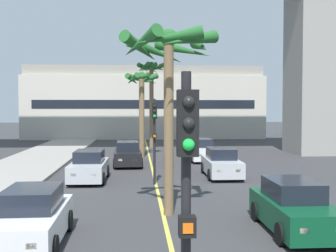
{
  "coord_description": "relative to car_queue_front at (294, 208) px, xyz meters",
  "views": [
    {
      "loc": [
        -0.9,
        1.58,
        3.78
      ],
      "look_at": [
        0.0,
        14.0,
        3.23
      ],
      "focal_mm": 45.42,
      "sensor_mm": 36.0,
      "label": 1
    }
  ],
  "objects": [
    {
      "name": "lane_stripe_center",
      "position": [
        -3.84,
        9.93,
        -0.72
      ],
      "size": [
        0.14,
        56.0,
        0.01
      ],
      "primitive_type": "cube",
      "color": "#DBCC4C",
      "rests_on": "ground"
    },
    {
      "name": "pier_building_backdrop",
      "position": [
        -3.84,
        41.21,
        3.6
      ],
      "size": [
        28.92,
        8.04,
        8.76
      ],
      "color": "beige",
      "rests_on": "ground"
    },
    {
      "name": "car_queue_front",
      "position": [
        0.0,
        0.0,
        0.0
      ],
      "size": [
        1.87,
        4.12,
        1.56
      ],
      "color": "#0C4728",
      "rests_on": "ground"
    },
    {
      "name": "car_queue_second",
      "position": [
        -0.24,
        17.27,
        0.0
      ],
      "size": [
        1.89,
        4.13,
        1.56
      ],
      "color": "white",
      "rests_on": "ground"
    },
    {
      "name": "car_queue_third",
      "position": [
        -7.23,
        9.48,
        0.0
      ],
      "size": [
        1.88,
        4.13,
        1.56
      ],
      "color": "#B7BABF",
      "rests_on": "ground"
    },
    {
      "name": "car_queue_fourth",
      "position": [
        -0.18,
        10.26,
        0.0
      ],
      "size": [
        1.89,
        4.13,
        1.56
      ],
      "color": "#B7BABF",
      "rests_on": "ground"
    },
    {
      "name": "car_queue_fifth",
      "position": [
        -7.65,
        -0.73,
        0.0
      ],
      "size": [
        1.88,
        4.12,
        1.56
      ],
      "color": "white",
      "rests_on": "ground"
    },
    {
      "name": "car_queue_sixth",
      "position": [
        -5.38,
        15.1,
        0.0
      ],
      "size": [
        1.94,
        4.15,
        1.56
      ],
      "color": "black",
      "rests_on": "ground"
    },
    {
      "name": "traffic_light_median_near",
      "position": [
        -4.17,
        -7.6,
        1.99
      ],
      "size": [
        0.24,
        0.37,
        4.2
      ],
      "color": "black",
      "rests_on": "ground"
    },
    {
      "name": "traffic_light_median_far",
      "position": [
        -3.91,
        8.09,
        1.99
      ],
      "size": [
        0.24,
        0.37,
        4.2
      ],
      "color": "black",
      "rests_on": "ground"
    },
    {
      "name": "palm_tree_near_median",
      "position": [
        -4.4,
        19.92,
        4.34
      ],
      "size": [
        2.64,
        2.65,
        6.49
      ],
      "color": "brown",
      "rests_on": "ground"
    },
    {
      "name": "palm_tree_mid_median",
      "position": [
        -3.66,
        2.24,
        4.68
      ],
      "size": [
        3.43,
        3.49,
        6.49
      ],
      "color": "brown",
      "rests_on": "ground"
    },
    {
      "name": "palm_tree_far_median",
      "position": [
        -3.41,
        27.79,
        5.63
      ],
      "size": [
        2.84,
        2.85,
        8.1
      ],
      "color": "brown",
      "rests_on": "ground"
    }
  ]
}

